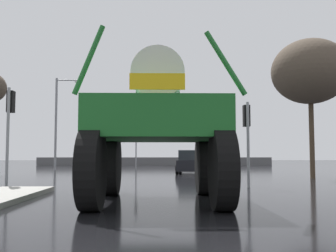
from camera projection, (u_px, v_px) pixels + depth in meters
ground_plane at (151, 178)px, 21.04m from camera, size 120.00×120.00×0.00m
oversize_sprayer at (158, 128)px, 10.69m from camera, size 3.94×5.51×4.18m
sedan_ahead at (191, 162)px, 26.38m from camera, size 2.30×4.29×1.52m
traffic_signal_near_left at (10, 115)px, 15.13m from camera, size 0.24×0.54×3.81m
traffic_signal_near_right at (247, 125)px, 15.34m from camera, size 0.24×0.54×3.28m
traffic_signal_far_left at (205, 141)px, 34.40m from camera, size 0.24×0.55×3.30m
traffic_signal_far_right at (136, 135)px, 34.28m from camera, size 0.24×0.55×4.04m
streetlight_far_left at (58, 118)px, 31.16m from camera, size 2.05×0.24×7.30m
bare_tree_right at (310, 72)px, 20.83m from camera, size 4.04×4.04×7.35m
roadside_barrier at (155, 161)px, 43.32m from camera, size 25.84×0.24×0.90m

